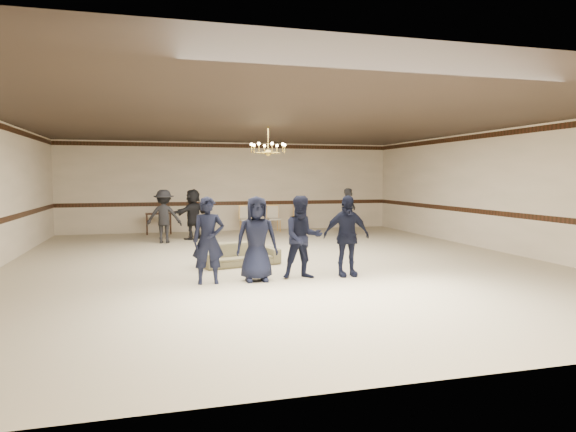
# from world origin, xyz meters

# --- Properties ---
(room) EXTENTS (12.01, 14.01, 3.21)m
(room) POSITION_xyz_m (0.00, 0.00, 1.60)
(room) COLOR tan
(room) RESTS_ON ground
(chair_rail) EXTENTS (12.00, 0.02, 0.14)m
(chair_rail) POSITION_xyz_m (0.00, 6.99, 1.00)
(chair_rail) COLOR #33190F
(chair_rail) RESTS_ON wall_back
(crown_molding) EXTENTS (12.00, 0.02, 0.14)m
(crown_molding) POSITION_xyz_m (0.00, 6.99, 3.08)
(crown_molding) COLOR #33190F
(crown_molding) RESTS_ON wall_back
(chandelier) EXTENTS (0.94, 0.94, 0.89)m
(chandelier) POSITION_xyz_m (0.00, 1.00, 2.88)
(chandelier) COLOR gold
(chandelier) RESTS_ON ceiling
(boy_a) EXTENTS (0.60, 0.41, 1.60)m
(boy_a) POSITION_xyz_m (-1.81, -1.99, 0.80)
(boy_a) COLOR black
(boy_a) RESTS_ON floor
(boy_b) EXTENTS (0.81, 0.56, 1.60)m
(boy_b) POSITION_xyz_m (-0.91, -1.99, 0.80)
(boy_b) COLOR black
(boy_b) RESTS_ON floor
(boy_c) EXTENTS (0.80, 0.64, 1.60)m
(boy_c) POSITION_xyz_m (-0.01, -1.99, 0.80)
(boy_c) COLOR black
(boy_c) RESTS_ON floor
(boy_d) EXTENTS (0.95, 0.41, 1.60)m
(boy_d) POSITION_xyz_m (0.89, -1.99, 0.80)
(boy_d) COLOR black
(boy_d) RESTS_ON floor
(settee) EXTENTS (1.82, 1.04, 0.50)m
(settee) POSITION_xyz_m (-0.93, -0.26, 0.25)
(settee) COLOR #726E4C
(settee) RESTS_ON floor
(adult_left) EXTENTS (1.09, 0.72, 1.58)m
(adult_left) POSITION_xyz_m (-2.47, 4.06, 0.79)
(adult_left) COLOR black
(adult_left) RESTS_ON floor
(adult_mid) EXTENTS (1.42, 1.32, 1.58)m
(adult_mid) POSITION_xyz_m (-1.57, 4.76, 0.79)
(adult_mid) COLOR black
(adult_mid) RESTS_ON floor
(adult_right) EXTENTS (0.68, 0.67, 1.58)m
(adult_right) POSITION_xyz_m (3.53, 4.36, 0.79)
(adult_right) COLOR black
(adult_right) RESTS_ON floor
(banquet_chair_left) EXTENTS (0.46, 0.46, 0.92)m
(banquet_chair_left) POSITION_xyz_m (0.40, 6.26, 0.46)
(banquet_chair_left) COLOR beige
(banquet_chair_left) RESTS_ON floor
(banquet_chair_mid) EXTENTS (0.46, 0.46, 0.92)m
(banquet_chair_mid) POSITION_xyz_m (1.40, 6.26, 0.46)
(banquet_chair_mid) COLOR beige
(banquet_chair_mid) RESTS_ON floor
(banquet_chair_right) EXTENTS (0.48, 0.48, 0.92)m
(banquet_chair_right) POSITION_xyz_m (2.40, 6.26, 0.46)
(banquet_chair_right) COLOR beige
(banquet_chair_right) RESTS_ON floor
(console_table) EXTENTS (0.90, 0.43, 0.74)m
(console_table) POSITION_xyz_m (-2.60, 6.46, 0.37)
(console_table) COLOR #321A10
(console_table) RESTS_ON floor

